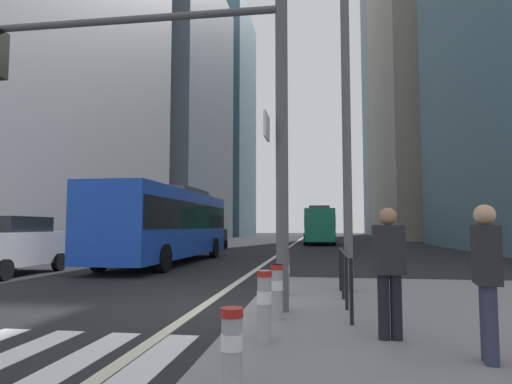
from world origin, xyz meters
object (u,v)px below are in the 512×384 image
(car_receding_near, at_px, (320,231))
(bollard_right, at_px, (277,289))
(traffic_signal_gantry, at_px, (174,91))
(pedestrian_far, at_px, (487,274))
(car_oncoming_mid, at_px, (207,235))
(bollard_front, at_px, (232,347))
(city_bus_red_receding, at_px, (319,224))
(bollard_left, at_px, (264,302))
(bollard_back, at_px, (285,272))
(pedestrian_walking, at_px, (389,266))
(city_bus_blue_oncoming, at_px, (168,221))
(sedan_white_oncoming, at_px, (10,245))
(street_lamp_post, at_px, (345,68))

(car_receding_near, relative_size, bollard_right, 5.18)
(bollard_right, bearing_deg, car_receding_near, 89.09)
(traffic_signal_gantry, height_order, pedestrian_far, traffic_signal_gantry)
(car_oncoming_mid, relative_size, bollard_right, 5.33)
(bollard_front, bearing_deg, city_bus_red_receding, 88.90)
(bollard_left, distance_m, bollard_back, 3.75)
(pedestrian_walking, bearing_deg, city_bus_blue_oncoming, 120.93)
(car_receding_near, xyz_separation_m, bollard_right, (-0.83, -52.19, -0.36))
(pedestrian_far, bearing_deg, bollard_back, 120.51)
(city_bus_blue_oncoming, distance_m, bollard_left, 14.13)
(car_receding_near, bearing_deg, pedestrian_walking, -89.21)
(traffic_signal_gantry, distance_m, bollard_back, 4.32)
(sedan_white_oncoming, bearing_deg, bollard_front, -45.28)
(car_oncoming_mid, bearing_deg, city_bus_blue_oncoming, -84.28)
(city_bus_red_receding, xyz_separation_m, bollard_front, (-0.72, -37.41, -1.26))
(city_bus_red_receding, bearing_deg, pedestrian_far, -87.10)
(bollard_front, bearing_deg, car_oncoming_mid, 105.06)
(bollard_back, relative_size, pedestrian_walking, 0.52)
(city_bus_blue_oncoming, height_order, city_bus_red_receding, same)
(traffic_signal_gantry, xyz_separation_m, street_lamp_post, (3.27, 2.44, 1.18))
(city_bus_red_receding, bearing_deg, street_lamp_post, -88.75)
(car_receding_near, distance_m, bollard_right, 52.19)
(street_lamp_post, relative_size, bollard_back, 9.03)
(traffic_signal_gantry, distance_m, pedestrian_far, 5.92)
(pedestrian_walking, bearing_deg, traffic_signal_gantry, 154.63)
(sedan_white_oncoming, xyz_separation_m, pedestrian_walking, (11.13, -7.39, 0.11))
(car_receding_near, xyz_separation_m, bollard_front, (-0.91, -55.40, -0.42))
(street_lamp_post, height_order, pedestrian_far, street_lamp_post)
(car_oncoming_mid, relative_size, street_lamp_post, 0.57)
(street_lamp_post, distance_m, bollard_right, 5.73)
(bollard_front, bearing_deg, bollard_back, 89.72)
(bollard_left, relative_size, bollard_back, 1.01)
(car_receding_near, relative_size, pedestrian_walking, 2.59)
(street_lamp_post, bearing_deg, traffic_signal_gantry, -143.33)
(bollard_left, bearing_deg, car_oncoming_mid, 106.28)
(city_bus_red_receding, relative_size, street_lamp_post, 1.38)
(city_bus_red_receding, xyz_separation_m, pedestrian_far, (1.83, -36.08, -0.74))
(bollard_left, bearing_deg, bollard_front, -91.53)
(traffic_signal_gantry, relative_size, pedestrian_far, 3.53)
(pedestrian_walking, bearing_deg, car_oncoming_mid, 110.00)
(pedestrian_far, bearing_deg, street_lamp_post, 103.06)
(city_bus_blue_oncoming, relative_size, bollard_right, 13.33)
(bollard_left, distance_m, pedestrian_walking, 1.69)
(street_lamp_post, xyz_separation_m, bollard_front, (-1.40, -6.29, -4.71))
(city_bus_red_receding, height_order, pedestrian_walking, city_bus_red_receding)
(street_lamp_post, height_order, pedestrian_walking, street_lamp_post)
(car_oncoming_mid, bearing_deg, street_lamp_post, -66.83)
(pedestrian_far, bearing_deg, city_bus_red_receding, 92.90)
(pedestrian_far, bearing_deg, traffic_signal_gantry, 150.31)
(city_bus_red_receding, distance_m, car_receding_near, 18.02)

